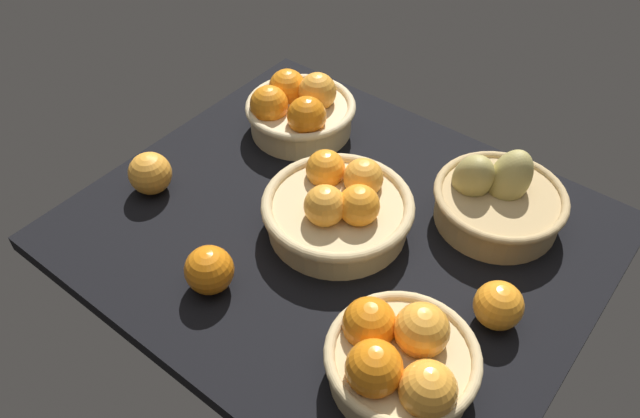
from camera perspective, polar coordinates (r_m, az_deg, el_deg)
The scene contains 8 objects.
market_tray at distance 108.38cm, azimuth 1.55°, elevation -2.21°, with size 84.00×72.00×3.00cm, color black.
basket_center at distance 104.63cm, azimuth 1.83°, elevation 0.26°, with size 25.40×25.40×11.21cm.
basket_near_right at distance 86.45cm, azimuth 7.24°, elevation -13.30°, with size 21.07×21.07×11.36cm.
basket_far_right_pears at distance 109.92cm, azimuth 15.67°, elevation 0.92°, with size 22.35×22.30×13.93cm.
basket_far_left at distance 124.67cm, azimuth -1.93°, elevation 8.96°, with size 21.65×21.65×11.71cm.
loose_orange_front_gap at distance 97.42cm, azimuth -9.98°, elevation -5.45°, with size 7.64×7.64×7.64cm, color orange.
loose_orange_back_gap at distance 95.61cm, azimuth 15.84°, elevation -8.39°, with size 7.29×7.29×7.29cm, color orange.
loose_orange_side_gap at distance 115.46cm, azimuth -15.11°, elevation 3.13°, with size 7.66×7.66×7.66cm, color #F49E33.
Camera 1 is at (43.47, -60.20, 80.44)cm, focal length 35.39 mm.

